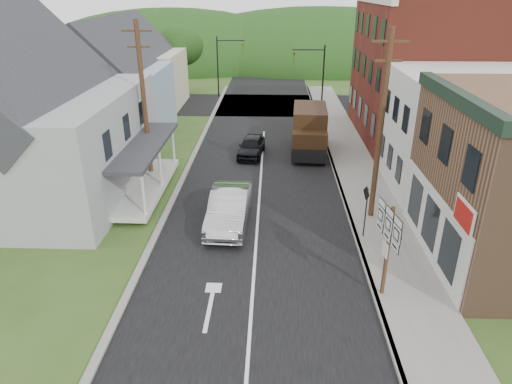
# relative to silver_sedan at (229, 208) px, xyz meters

# --- Properties ---
(ground) EXTENTS (120.00, 120.00, 0.00)m
(ground) POSITION_rel_silver_sedan_xyz_m (1.35, -2.59, -0.84)
(ground) COLOR #2D4719
(ground) RESTS_ON ground
(road) EXTENTS (9.00, 90.00, 0.02)m
(road) POSITION_rel_silver_sedan_xyz_m (1.35, 7.41, -0.84)
(road) COLOR black
(road) RESTS_ON ground
(cross_road) EXTENTS (60.00, 9.00, 0.02)m
(cross_road) POSITION_rel_silver_sedan_xyz_m (1.35, 24.41, -0.84)
(cross_road) COLOR black
(cross_road) RESTS_ON ground
(sidewalk_right) EXTENTS (2.80, 55.00, 0.15)m
(sidewalk_right) POSITION_rel_silver_sedan_xyz_m (7.25, 5.41, -0.77)
(sidewalk_right) COLOR slate
(sidewalk_right) RESTS_ON ground
(curb_right) EXTENTS (0.20, 55.00, 0.15)m
(curb_right) POSITION_rel_silver_sedan_xyz_m (5.90, 5.41, -0.77)
(curb_right) COLOR slate
(curb_right) RESTS_ON ground
(curb_left) EXTENTS (0.30, 55.00, 0.12)m
(curb_left) POSITION_rel_silver_sedan_xyz_m (-3.30, 5.41, -0.78)
(curb_left) COLOR slate
(curb_left) RESTS_ON ground
(storefront_white) EXTENTS (8.00, 7.00, 6.50)m
(storefront_white) POSITION_rel_silver_sedan_xyz_m (12.65, 4.91, 2.41)
(storefront_white) COLOR silver
(storefront_white) RESTS_ON ground
(storefront_red) EXTENTS (8.00, 12.00, 10.00)m
(storefront_red) POSITION_rel_silver_sedan_xyz_m (12.65, 14.41, 4.16)
(storefront_red) COLOR maroon
(storefront_red) RESTS_ON ground
(house_gray) EXTENTS (10.20, 12.24, 8.35)m
(house_gray) POSITION_rel_silver_sedan_xyz_m (-10.65, 3.41, 3.39)
(house_gray) COLOR #9A9D9F
(house_gray) RESTS_ON ground
(house_blue) EXTENTS (7.14, 8.16, 7.28)m
(house_blue) POSITION_rel_silver_sedan_xyz_m (-9.65, 14.41, 2.85)
(house_blue) COLOR #8DA7C1
(house_blue) RESTS_ON ground
(house_cream) EXTENTS (7.14, 8.16, 7.28)m
(house_cream) POSITION_rel_silver_sedan_xyz_m (-10.15, 23.41, 2.85)
(house_cream) COLOR beige
(house_cream) RESTS_ON ground
(utility_pole_right) EXTENTS (1.60, 0.26, 9.00)m
(utility_pole_right) POSITION_rel_silver_sedan_xyz_m (6.95, 0.91, 3.81)
(utility_pole_right) COLOR #472D19
(utility_pole_right) RESTS_ON ground
(utility_pole_left) EXTENTS (1.60, 0.26, 9.00)m
(utility_pole_left) POSITION_rel_silver_sedan_xyz_m (-5.15, 5.41, 3.81)
(utility_pole_left) COLOR #472D19
(utility_pole_left) RESTS_ON ground
(traffic_signal_right) EXTENTS (2.87, 0.20, 6.00)m
(traffic_signal_right) POSITION_rel_silver_sedan_xyz_m (5.66, 20.91, 2.91)
(traffic_signal_right) COLOR black
(traffic_signal_right) RESTS_ON ground
(traffic_signal_left) EXTENTS (2.87, 0.20, 6.00)m
(traffic_signal_left) POSITION_rel_silver_sedan_xyz_m (-2.95, 27.91, 2.91)
(traffic_signal_left) COLOR black
(traffic_signal_left) RESTS_ON ground
(tree_left_c) EXTENTS (5.80, 5.80, 8.41)m
(tree_left_c) POSITION_rel_silver_sedan_xyz_m (-17.65, 17.41, 5.09)
(tree_left_c) COLOR #382616
(tree_left_c) RESTS_ON ground
(tree_left_d) EXTENTS (4.80, 4.80, 6.94)m
(tree_left_d) POSITION_rel_silver_sedan_xyz_m (-7.65, 29.41, 4.04)
(tree_left_d) COLOR #382616
(tree_left_d) RESTS_ON ground
(forested_ridge) EXTENTS (90.00, 30.00, 16.00)m
(forested_ridge) POSITION_rel_silver_sedan_xyz_m (1.35, 52.41, -0.84)
(forested_ridge) COLOR black
(forested_ridge) RESTS_ON ground
(silver_sedan) EXTENTS (1.95, 5.18, 1.69)m
(silver_sedan) POSITION_rel_silver_sedan_xyz_m (0.00, 0.00, 0.00)
(silver_sedan) COLOR #AEAEB3
(silver_sedan) RESTS_ON ground
(dark_sedan) EXTENTS (1.99, 4.04, 1.33)m
(dark_sedan) POSITION_rel_silver_sedan_xyz_m (0.62, 9.79, -0.18)
(dark_sedan) COLOR black
(dark_sedan) RESTS_ON ground
(delivery_van) EXTENTS (2.55, 5.61, 3.07)m
(delivery_van) POSITION_rel_silver_sedan_xyz_m (4.53, 10.57, 0.71)
(delivery_van) COLOR black
(delivery_van) RESTS_ON ground
(route_sign_cluster) EXTENTS (0.38, 2.01, 3.54)m
(route_sign_cluster) POSITION_rel_silver_sedan_xyz_m (6.10, -5.44, 1.60)
(route_sign_cluster) COLOR #472D19
(route_sign_cluster) RESTS_ON sidewalk_right
(warning_sign) EXTENTS (0.18, 0.68, 2.50)m
(warning_sign) POSITION_rel_silver_sedan_xyz_m (6.19, -1.22, 0.90)
(warning_sign) COLOR black
(warning_sign) RESTS_ON sidewalk_right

